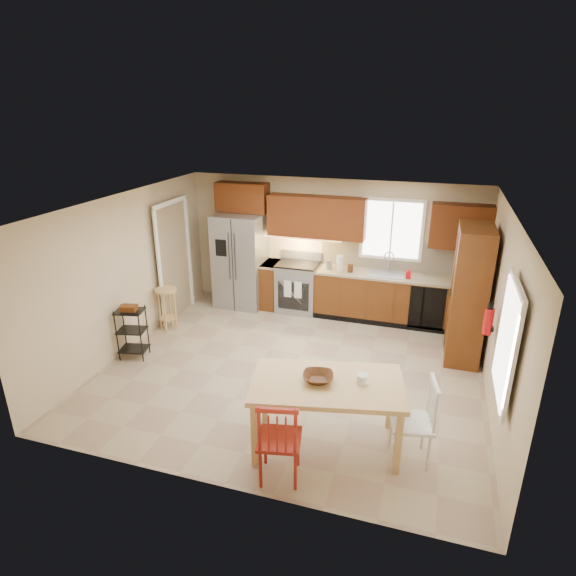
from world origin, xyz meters
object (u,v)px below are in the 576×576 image
at_px(pantry, 469,295).
at_px(table_bowl, 318,381).
at_px(soap_bottle, 409,273).
at_px(chair_red, 280,438).
at_px(table_jar, 362,381).
at_px(chair_white, 412,421).
at_px(utility_cart, 132,333).
at_px(fire_extinguisher, 488,321).
at_px(refrigerator, 240,261).
at_px(range_stove, 298,287).
at_px(dining_table, 326,414).
at_px(bar_stool, 168,309).

distance_m(pantry, table_bowl, 3.20).
relative_size(soap_bottle, chair_red, 0.19).
distance_m(chair_red, table_jar, 1.11).
height_order(chair_white, utility_cart, chair_white).
relative_size(soap_bottle, table_bowl, 0.55).
bearing_deg(fire_extinguisher, refrigerator, 155.48).
bearing_deg(utility_cart, table_bowl, -31.42).
bearing_deg(table_bowl, range_stove, 109.48).
relative_size(table_bowl, utility_cart, 0.41).
xyz_separation_m(pantry, chair_red, (-1.91, -3.37, -0.55)).
bearing_deg(range_stove, dining_table, -69.07).
bearing_deg(soap_bottle, utility_cart, -148.18).
bearing_deg(utility_cart, soap_bottle, 19.77).
bearing_deg(refrigerator, chair_white, -45.60).
height_order(chair_red, bar_stool, chair_red).
bearing_deg(soap_bottle, table_bowl, -101.28).
distance_m(soap_bottle, bar_stool, 4.27).
bearing_deg(dining_table, refrigerator, 113.30).
distance_m(range_stove, chair_white, 4.35).
bearing_deg(chair_white, bar_stool, 51.70).
bearing_deg(chair_red, utility_cart, 137.35).
distance_m(range_stove, chair_red, 4.48).
xyz_separation_m(pantry, fire_extinguisher, (0.20, -1.05, 0.05)).
distance_m(soap_bottle, table_bowl, 3.69).
bearing_deg(dining_table, soap_bottle, 68.48).
relative_size(soap_bottle, fire_extinguisher, 0.53).
bearing_deg(dining_table, chair_white, -8.86).
height_order(range_stove, chair_white, chair_white).
relative_size(range_stove, chair_red, 0.92).
height_order(dining_table, chair_white, chair_white).
bearing_deg(dining_table, table_bowl, 168.13).
distance_m(dining_table, utility_cart, 3.56).
bearing_deg(table_jar, soap_bottle, 86.06).
height_order(soap_bottle, chair_white, soap_bottle).
bearing_deg(bar_stool, chair_white, -19.44).
xyz_separation_m(range_stove, bar_stool, (-1.95, -1.51, -0.08)).
xyz_separation_m(refrigerator, chair_white, (3.52, -3.59, -0.41)).
height_order(refrigerator, fire_extinguisher, refrigerator).
relative_size(pantry, fire_extinguisher, 5.83).
xyz_separation_m(dining_table, chair_red, (-0.35, -0.65, 0.09)).
distance_m(refrigerator, bar_stool, 1.73).
relative_size(chair_white, table_jar, 6.30).
xyz_separation_m(pantry, table_jar, (-1.19, -2.61, -0.18)).
bearing_deg(table_bowl, chair_red, -110.53).
distance_m(table_bowl, bar_stool, 3.96).
bearing_deg(pantry, chair_white, -102.98).
bearing_deg(table_jar, chair_white, -5.60).
bearing_deg(bar_stool, refrigerator, 68.03).
relative_size(pantry, table_bowl, 6.08).
bearing_deg(fire_extinguisher, range_stove, 147.38).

